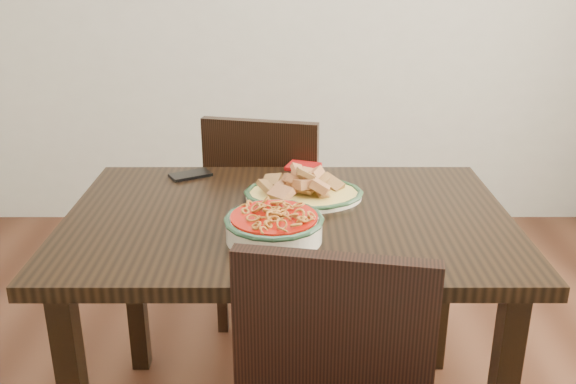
{
  "coord_description": "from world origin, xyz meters",
  "views": [
    {
      "loc": [
        -0.04,
        -1.65,
        1.46
      ],
      "look_at": [
        -0.04,
        0.04,
        0.81
      ],
      "focal_mm": 40.0,
      "sensor_mm": 36.0,
      "label": 1
    }
  ],
  "objects_px": {
    "noodle_bowl": "(274,224)",
    "fish_plate": "(304,184)",
    "smartphone": "(191,175)",
    "chair_far": "(268,212)",
    "dining_table": "(288,244)"
  },
  "relations": [
    {
      "from": "dining_table",
      "to": "chair_far",
      "type": "height_order",
      "value": "chair_far"
    },
    {
      "from": "noodle_bowl",
      "to": "dining_table",
      "type": "bearing_deg",
      "value": 77.75
    },
    {
      "from": "smartphone",
      "to": "chair_far",
      "type": "bearing_deg",
      "value": 21.24
    },
    {
      "from": "dining_table",
      "to": "noodle_bowl",
      "type": "bearing_deg",
      "value": -102.25
    },
    {
      "from": "dining_table",
      "to": "smartphone",
      "type": "xyz_separation_m",
      "value": [
        -0.32,
        0.32,
        0.1
      ]
    },
    {
      "from": "noodle_bowl",
      "to": "smartphone",
      "type": "relative_size",
      "value": 1.97
    },
    {
      "from": "fish_plate",
      "to": "noodle_bowl",
      "type": "relative_size",
      "value": 1.36
    },
    {
      "from": "dining_table",
      "to": "fish_plate",
      "type": "relative_size",
      "value": 3.58
    },
    {
      "from": "chair_far",
      "to": "noodle_bowl",
      "type": "bearing_deg",
      "value": 105.58
    },
    {
      "from": "dining_table",
      "to": "noodle_bowl",
      "type": "xyz_separation_m",
      "value": [
        -0.04,
        -0.17,
        0.14
      ]
    },
    {
      "from": "fish_plate",
      "to": "chair_far",
      "type": "bearing_deg",
      "value": 104.27
    },
    {
      "from": "noodle_bowl",
      "to": "fish_plate",
      "type": "bearing_deg",
      "value": 74.34
    },
    {
      "from": "fish_plate",
      "to": "noodle_bowl",
      "type": "xyz_separation_m",
      "value": [
        -0.08,
        -0.3,
        -0.0
      ]
    },
    {
      "from": "smartphone",
      "to": "noodle_bowl",
      "type": "bearing_deg",
      "value": -88.81
    },
    {
      "from": "chair_far",
      "to": "fish_plate",
      "type": "relative_size",
      "value": 2.55
    }
  ]
}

